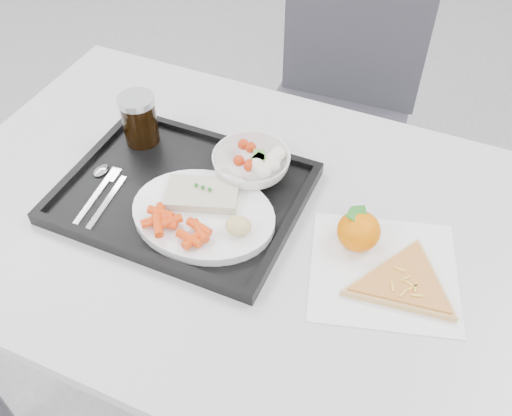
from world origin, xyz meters
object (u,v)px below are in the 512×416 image
object	(u,v)px
tangerine	(359,231)
pizza_slice	(405,283)
tray	(183,194)
cola_glass	(139,118)
table	(240,239)
chair	(338,99)
salad_bowl	(251,164)
dinner_plate	(203,215)

from	to	relation	value
tangerine	pizza_slice	world-z (taller)	tangerine
tray	cola_glass	distance (m)	0.19
table	cola_glass	size ratio (longest dim) A/B	11.11
chair	cola_glass	bearing A→B (deg)	-112.35
table	pizza_slice	world-z (taller)	pizza_slice
tray	salad_bowl	distance (m)	0.15
chair	salad_bowl	distance (m)	0.67
cola_glass	tangerine	distance (m)	0.50
pizza_slice	tangerine	bearing A→B (deg)	150.11
tangerine	dinner_plate	bearing A→B (deg)	-166.40
tray	pizza_slice	size ratio (longest dim) A/B	1.44
table	cola_glass	world-z (taller)	cola_glass
chair	tray	distance (m)	0.76
cola_glass	pizza_slice	xyz separation A→B (m)	(0.59, -0.14, -0.06)
dinner_plate	salad_bowl	bearing A→B (deg)	77.89
table	salad_bowl	bearing A→B (deg)	101.50
table	dinner_plate	bearing A→B (deg)	-139.18
salad_bowl	table	bearing A→B (deg)	-78.50
tangerine	chair	bearing A→B (deg)	108.98
table	salad_bowl	world-z (taller)	salad_bowl
tray	dinner_plate	bearing A→B (deg)	-32.59
table	salad_bowl	size ratio (longest dim) A/B	7.89
dinner_plate	pizza_slice	size ratio (longest dim) A/B	0.86
salad_bowl	cola_glass	bearing A→B (deg)	179.41
tray	salad_bowl	world-z (taller)	salad_bowl
dinner_plate	cola_glass	distance (m)	0.27
table	dinner_plate	xyz separation A→B (m)	(-0.05, -0.04, 0.09)
tray	cola_glass	world-z (taller)	cola_glass
tray	table	bearing A→B (deg)	0.41
tray	pizza_slice	bearing A→B (deg)	-4.60
table	tray	distance (m)	0.14
tray	dinner_plate	distance (m)	0.08
tray	pizza_slice	distance (m)	0.44
table	pizza_slice	distance (m)	0.33
tangerine	pizza_slice	size ratio (longest dim) A/B	0.27
table	tray	xyz separation A→B (m)	(-0.12, -0.00, 0.08)
cola_glass	table	bearing A→B (deg)	-20.79
tray	tangerine	xyz separation A→B (m)	(0.34, 0.02, 0.03)
chair	pizza_slice	xyz separation A→B (m)	(0.34, -0.76, 0.22)
dinner_plate	pizza_slice	xyz separation A→B (m)	(0.37, 0.01, -0.01)
dinner_plate	tangerine	xyz separation A→B (m)	(0.27, 0.07, 0.01)
cola_glass	salad_bowl	bearing A→B (deg)	-0.59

